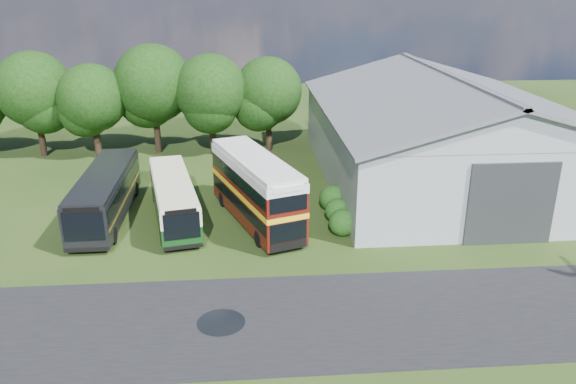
{
  "coord_description": "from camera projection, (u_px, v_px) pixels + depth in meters",
  "views": [
    {
      "loc": [
        -0.2,
        -24.89,
        14.52
      ],
      "look_at": [
        2.43,
        8.0,
        2.1
      ],
      "focal_mm": 35.0,
      "sensor_mm": 36.0,
      "label": 1
    }
  ],
  "objects": [
    {
      "name": "ground",
      "position": [
        253.0,
        288.0,
        28.36
      ],
      "size": [
        120.0,
        120.0,
        0.0
      ],
      "primitive_type": "plane",
      "color": "#1E320F",
      "rests_on": "ground"
    },
    {
      "name": "tree_left_b",
      "position": [
        92.0,
        98.0,
        47.46
      ],
      "size": [
        5.78,
        5.78,
        8.16
      ],
      "color": "black",
      "rests_on": "ground"
    },
    {
      "name": "puddle",
      "position": [
        221.0,
        323.0,
        25.45
      ],
      "size": [
        2.2,
        2.2,
        0.01
      ],
      "primitive_type": "cylinder",
      "color": "black",
      "rests_on": "ground"
    },
    {
      "name": "bus_maroon_double",
      "position": [
        256.0,
        190.0,
        35.35
      ],
      "size": [
        5.84,
        10.48,
        4.38
      ],
      "rotation": [
        0.0,
        0.0,
        0.34
      ],
      "color": "black",
      "rests_on": "ground"
    },
    {
      "name": "bus_dark_single",
      "position": [
        105.0,
        194.0,
        36.16
      ],
      "size": [
        2.75,
        11.29,
        3.1
      ],
      "rotation": [
        0.0,
        0.0,
        0.01
      ],
      "color": "black",
      "rests_on": "ground"
    },
    {
      "name": "bus_green_single",
      "position": [
        173.0,
        198.0,
        35.94
      ],
      "size": [
        4.38,
        10.49,
        2.82
      ],
      "rotation": [
        0.0,
        0.0,
        0.2
      ],
      "color": "black",
      "rests_on": "ground"
    },
    {
      "name": "tree_right_b",
      "position": [
        268.0,
        91.0,
        49.54
      ],
      "size": [
        5.98,
        5.98,
        8.45
      ],
      "color": "black",
      "rests_on": "ground"
    },
    {
      "name": "tree_mid",
      "position": [
        153.0,
        84.0,
        48.72
      ],
      "size": [
        6.8,
        6.8,
        9.6
      ],
      "color": "black",
      "rests_on": "ground"
    },
    {
      "name": "storage_shed",
      "position": [
        443.0,
        126.0,
        42.92
      ],
      "size": [
        18.8,
        24.8,
        8.15
      ],
      "color": "gray",
      "rests_on": "ground"
    },
    {
      "name": "shrub_mid",
      "position": [
        337.0,
        221.0,
        36.24
      ],
      "size": [
        1.6,
        1.6,
        1.6
      ],
      "primitive_type": "sphere",
      "color": "#194714",
      "rests_on": "ground"
    },
    {
      "name": "tree_left_a",
      "position": [
        34.0,
        89.0,
        47.8
      ],
      "size": [
        6.46,
        6.46,
        9.12
      ],
      "color": "black",
      "rests_on": "ground"
    },
    {
      "name": "shrub_back",
      "position": [
        332.0,
        209.0,
        38.1
      ],
      "size": [
        1.8,
        1.8,
        1.8
      ],
      "primitive_type": "sphere",
      "color": "#194714",
      "rests_on": "ground"
    },
    {
      "name": "shrub_front",
      "position": [
        342.0,
        234.0,
        34.37
      ],
      "size": [
        1.7,
        1.7,
        1.7
      ],
      "primitive_type": "sphere",
      "color": "#194714",
      "rests_on": "ground"
    },
    {
      "name": "asphalt_road",
      "position": [
        319.0,
        318.0,
        25.78
      ],
      "size": [
        60.0,
        8.0,
        0.02
      ],
      "primitive_type": "cube",
      "color": "black",
      "rests_on": "ground"
    },
    {
      "name": "tree_right_a",
      "position": [
        211.0,
        91.0,
        48.33
      ],
      "size": [
        6.26,
        6.26,
        8.83
      ],
      "color": "black",
      "rests_on": "ground"
    }
  ]
}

